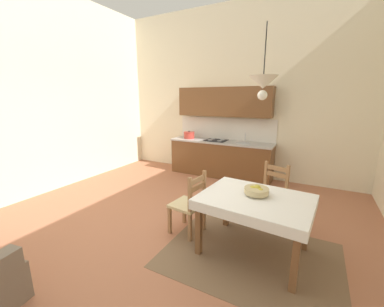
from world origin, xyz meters
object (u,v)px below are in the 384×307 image
at_px(dining_chair_tv_side, 189,205).
at_px(dining_chair_kitchen_side, 271,194).
at_px(kitchen_cabinetry, 221,142).
at_px(fruit_bowl, 256,191).
at_px(pendant_lamp, 263,83).
at_px(dining_table, 255,207).

xyz_separation_m(dining_chair_tv_side, dining_chair_kitchen_side, (0.98, 0.94, 0.00)).
bearing_deg(dining_chair_kitchen_side, kitchen_cabinetry, 131.06).
xyz_separation_m(kitchen_cabinetry, fruit_bowl, (1.50, -2.66, -0.04)).
xyz_separation_m(kitchen_cabinetry, pendant_lamp, (1.51, -2.73, 1.24)).
xyz_separation_m(dining_table, dining_chair_kitchen_side, (0.04, 0.95, -0.19)).
xyz_separation_m(kitchen_cabinetry, dining_chair_tv_side, (0.57, -2.73, -0.41)).
bearing_deg(dining_table, pendant_lamp, 101.84).
relative_size(dining_table, dining_chair_kitchen_side, 1.49).
bearing_deg(fruit_bowl, dining_table, -83.06).
distance_m(dining_table, dining_chair_kitchen_side, 0.97).
height_order(dining_table, dining_chair_kitchen_side, dining_chair_kitchen_side).
distance_m(kitchen_cabinetry, pendant_lamp, 3.35).
relative_size(dining_table, fruit_bowl, 4.63).
bearing_deg(dining_chair_kitchen_side, dining_table, -92.64).
relative_size(dining_chair_tv_side, fruit_bowl, 3.10).
relative_size(dining_table, dining_chair_tv_side, 1.49).
bearing_deg(dining_chair_tv_side, pendant_lamp, -0.00).
distance_m(fruit_bowl, pendant_lamp, 1.29).
xyz_separation_m(kitchen_cabinetry, dining_table, (1.51, -2.74, -0.23)).
distance_m(kitchen_cabinetry, dining_chair_tv_side, 2.82).
bearing_deg(dining_table, dining_chair_tv_side, 179.41).
xyz_separation_m(dining_chair_tv_side, fruit_bowl, (0.93, 0.06, 0.37)).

